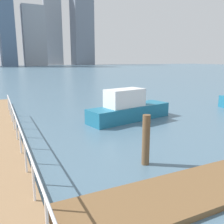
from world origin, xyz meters
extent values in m
plane|color=slate|center=(0.00, 20.00, 0.00)|extent=(300.00, 300.00, 0.00)
cylinder|color=white|center=(-3.15, 11.22, 0.93)|extent=(0.06, 0.06, 1.05)
cylinder|color=white|center=(-3.15, 12.93, 0.93)|extent=(0.06, 0.06, 1.05)
cylinder|color=white|center=(-3.15, 14.64, 0.93)|extent=(0.06, 0.06, 1.05)
cylinder|color=white|center=(-3.15, 16.35, 0.93)|extent=(0.06, 0.06, 1.05)
cylinder|color=white|center=(-3.15, 18.06, 0.93)|extent=(0.06, 0.06, 1.05)
cylinder|color=white|center=(-3.15, 19.77, 0.93)|extent=(0.06, 0.06, 1.05)
cylinder|color=white|center=(-3.15, 21.48, 0.93)|extent=(0.06, 0.06, 1.05)
cylinder|color=white|center=(-3.15, 23.19, 0.93)|extent=(0.06, 0.06, 1.05)
cylinder|color=white|center=(-3.15, 24.90, 0.93)|extent=(0.06, 0.06, 1.05)
cylinder|color=brown|center=(0.98, 14.27, 0.94)|extent=(0.28, 0.28, 1.89)
cube|color=#1E6B8C|center=(3.81, 20.41, 0.46)|extent=(5.97, 2.70, 0.92)
cube|color=white|center=(3.40, 20.32, 1.47)|extent=(2.67, 1.72, 1.10)
cube|color=slate|center=(3.85, 156.68, 20.35)|extent=(8.30, 13.85, 40.69)
cube|color=#8C939E|center=(18.51, 158.84, 16.86)|extent=(12.99, 8.24, 33.73)
cube|color=#8C939E|center=(33.87, 177.57, 26.28)|extent=(11.87, 8.10, 52.56)
cube|color=slate|center=(51.85, 169.97, 24.62)|extent=(14.16, 11.64, 49.23)
camera|label=1|loc=(-3.74, 7.28, 3.83)|focal=38.59mm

